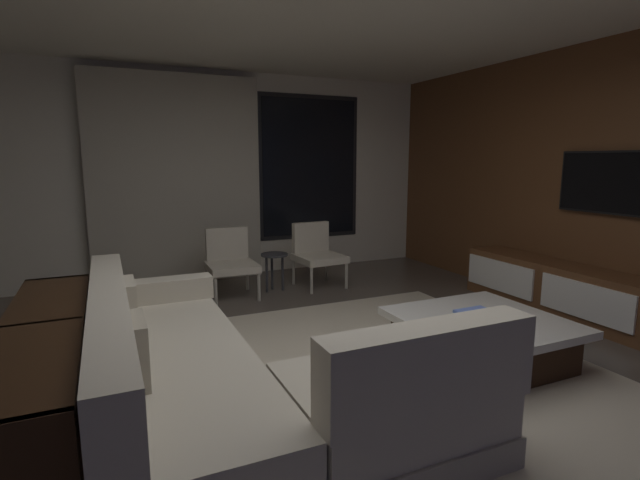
{
  "coord_description": "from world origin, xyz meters",
  "views": [
    {
      "loc": [
        -1.39,
        -2.72,
        1.56
      ],
      "look_at": [
        0.25,
        0.9,
        0.89
      ],
      "focal_mm": 26.73,
      "sensor_mm": 36.0,
      "label": 1
    }
  ],
  "objects_px": {
    "book_stack_on_coffee_table": "(478,317)",
    "mounted_tv": "(610,183)",
    "coffee_table": "(481,339)",
    "accent_chair_by_curtain": "(230,259)",
    "console_table_behind_couch": "(47,381)",
    "side_stool": "(274,261)",
    "accent_chair_near_window": "(316,251)",
    "media_console": "(605,303)",
    "sectional_couch": "(226,381)"
  },
  "relations": [
    {
      "from": "coffee_table",
      "to": "accent_chair_by_curtain",
      "type": "distance_m",
      "value": 2.95
    },
    {
      "from": "book_stack_on_coffee_table",
      "to": "mounted_tv",
      "type": "relative_size",
      "value": 0.3
    },
    {
      "from": "coffee_table",
      "to": "mounted_tv",
      "type": "distance_m",
      "value": 2.13
    },
    {
      "from": "console_table_behind_couch",
      "to": "media_console",
      "type": "bearing_deg",
      "value": 0.69
    },
    {
      "from": "book_stack_on_coffee_table",
      "to": "side_stool",
      "type": "height_order",
      "value": "side_stool"
    },
    {
      "from": "media_console",
      "to": "console_table_behind_couch",
      "type": "xyz_separation_m",
      "value": [
        -4.51,
        -0.05,
        0.16
      ]
    },
    {
      "from": "accent_chair_by_curtain",
      "to": "mounted_tv",
      "type": "height_order",
      "value": "mounted_tv"
    },
    {
      "from": "side_stool",
      "to": "console_table_behind_couch",
      "type": "bearing_deg",
      "value": -129.81
    },
    {
      "from": "side_stool",
      "to": "media_console",
      "type": "bearing_deg",
      "value": -46.62
    },
    {
      "from": "coffee_table",
      "to": "accent_chair_by_curtain",
      "type": "bearing_deg",
      "value": 116.48
    },
    {
      "from": "coffee_table",
      "to": "mounted_tv",
      "type": "xyz_separation_m",
      "value": [
        1.76,
        0.3,
        1.16
      ]
    },
    {
      "from": "coffee_table",
      "to": "console_table_behind_couch",
      "type": "distance_m",
      "value": 2.93
    },
    {
      "from": "console_table_behind_couch",
      "to": "side_stool",
      "type": "bearing_deg",
      "value": 50.19
    },
    {
      "from": "coffee_table",
      "to": "media_console",
      "type": "xyz_separation_m",
      "value": [
        1.58,
        0.1,
        0.06
      ]
    },
    {
      "from": "coffee_table",
      "to": "side_stool",
      "type": "xyz_separation_m",
      "value": [
        -0.79,
        2.61,
        0.19
      ]
    },
    {
      "from": "coffee_table",
      "to": "accent_chair_by_curtain",
      "type": "height_order",
      "value": "accent_chair_by_curtain"
    },
    {
      "from": "book_stack_on_coffee_table",
      "to": "mounted_tv",
      "type": "height_order",
      "value": "mounted_tv"
    },
    {
      "from": "media_console",
      "to": "mounted_tv",
      "type": "bearing_deg",
      "value": 47.53
    },
    {
      "from": "accent_chair_by_curtain",
      "to": "media_console",
      "type": "bearing_deg",
      "value": -41.23
    },
    {
      "from": "book_stack_on_coffee_table",
      "to": "accent_chair_by_curtain",
      "type": "distance_m",
      "value": 2.96
    },
    {
      "from": "coffee_table",
      "to": "media_console",
      "type": "relative_size",
      "value": 0.37
    },
    {
      "from": "sectional_couch",
      "to": "console_table_behind_couch",
      "type": "distance_m",
      "value": 0.93
    },
    {
      "from": "console_table_behind_couch",
      "to": "accent_chair_near_window",
      "type": "bearing_deg",
      "value": 44.0
    },
    {
      "from": "accent_chair_by_curtain",
      "to": "side_stool",
      "type": "relative_size",
      "value": 1.7
    },
    {
      "from": "coffee_table",
      "to": "accent_chair_by_curtain",
      "type": "relative_size",
      "value": 1.49
    },
    {
      "from": "book_stack_on_coffee_table",
      "to": "media_console",
      "type": "xyz_separation_m",
      "value": [
        1.69,
        0.17,
        -0.16
      ]
    },
    {
      "from": "sectional_couch",
      "to": "side_stool",
      "type": "bearing_deg",
      "value": 65.58
    },
    {
      "from": "book_stack_on_coffee_table",
      "to": "accent_chair_by_curtain",
      "type": "xyz_separation_m",
      "value": [
        -1.2,
        2.71,
        0.03
      ]
    },
    {
      "from": "sectional_couch",
      "to": "accent_chair_by_curtain",
      "type": "bearing_deg",
      "value": 75.59
    },
    {
      "from": "book_stack_on_coffee_table",
      "to": "side_stool",
      "type": "relative_size",
      "value": 0.67
    },
    {
      "from": "sectional_couch",
      "to": "coffee_table",
      "type": "height_order",
      "value": "sectional_couch"
    },
    {
      "from": "media_console",
      "to": "book_stack_on_coffee_table",
      "type": "bearing_deg",
      "value": -174.18
    },
    {
      "from": "coffee_table",
      "to": "accent_chair_near_window",
      "type": "distance_m",
      "value": 2.68
    },
    {
      "from": "mounted_tv",
      "to": "console_table_behind_couch",
      "type": "relative_size",
      "value": 0.49
    },
    {
      "from": "book_stack_on_coffee_table",
      "to": "mounted_tv",
      "type": "bearing_deg",
      "value": 11.18
    },
    {
      "from": "coffee_table",
      "to": "book_stack_on_coffee_table",
      "type": "bearing_deg",
      "value": -146.5
    },
    {
      "from": "sectional_couch",
      "to": "accent_chair_near_window",
      "type": "bearing_deg",
      "value": 56.82
    },
    {
      "from": "console_table_behind_couch",
      "to": "mounted_tv",
      "type": "bearing_deg",
      "value": 3.08
    },
    {
      "from": "side_stool",
      "to": "accent_chair_by_curtain",
      "type": "bearing_deg",
      "value": 176.97
    },
    {
      "from": "sectional_couch",
      "to": "console_table_behind_couch",
      "type": "height_order",
      "value": "sectional_couch"
    },
    {
      "from": "book_stack_on_coffee_table",
      "to": "media_console",
      "type": "relative_size",
      "value": 0.1
    },
    {
      "from": "accent_chair_near_window",
      "to": "mounted_tv",
      "type": "xyz_separation_m",
      "value": [
        1.98,
        -2.36,
        0.92
      ]
    },
    {
      "from": "book_stack_on_coffee_table",
      "to": "console_table_behind_couch",
      "type": "height_order",
      "value": "console_table_behind_couch"
    },
    {
      "from": "accent_chair_by_curtain",
      "to": "coffee_table",
      "type": "bearing_deg",
      "value": -63.52
    },
    {
      "from": "console_table_behind_couch",
      "to": "accent_chair_by_curtain",
      "type": "bearing_deg",
      "value": 58.11
    },
    {
      "from": "accent_chair_near_window",
      "to": "media_console",
      "type": "height_order",
      "value": "accent_chair_near_window"
    },
    {
      "from": "sectional_couch",
      "to": "console_table_behind_couch",
      "type": "xyz_separation_m",
      "value": [
        -0.91,
        0.13,
        0.13
      ]
    },
    {
      "from": "side_stool",
      "to": "console_table_behind_couch",
      "type": "distance_m",
      "value": 3.34
    },
    {
      "from": "accent_chair_near_window",
      "to": "side_stool",
      "type": "distance_m",
      "value": 0.58
    },
    {
      "from": "sectional_couch",
      "to": "accent_chair_near_window",
      "type": "distance_m",
      "value": 3.29
    }
  ]
}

